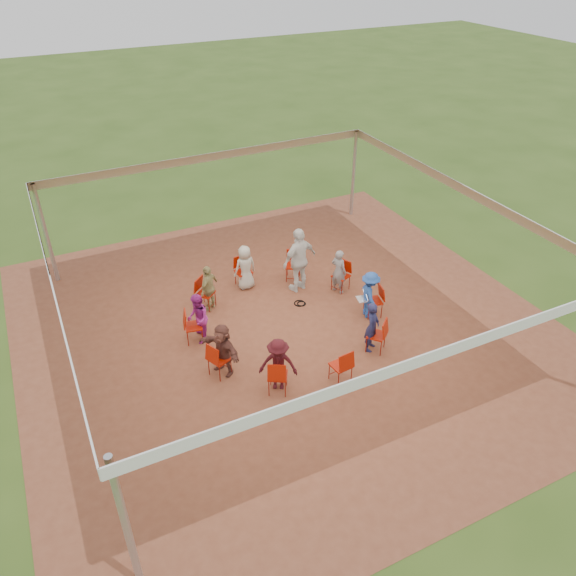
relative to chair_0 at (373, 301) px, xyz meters
name	(u,v)px	position (x,y,z in m)	size (l,w,h in m)	color
ground	(286,327)	(-2.29, 0.51, -0.45)	(80.00, 80.00, 0.00)	#324E18
dirt_patch	(286,327)	(-2.29, 0.51, -0.44)	(13.00, 13.00, 0.00)	brown
tent	(286,247)	(-2.29, 0.51, 1.92)	(10.33, 10.33, 3.00)	#B2B2B7
chair_0	(373,301)	(0.00, 0.00, 0.00)	(0.42, 0.44, 0.90)	#A61604
chair_1	(341,276)	(-0.14, 1.44, 0.00)	(0.42, 0.44, 0.90)	#A61604
chair_2	(293,266)	(-1.09, 2.53, 0.00)	(0.42, 0.44, 0.90)	#A61604
chair_3	(244,272)	(-2.51, 2.85, 0.00)	(0.42, 0.44, 0.90)	#A61604
chair_4	(206,294)	(-3.84, 2.27, 0.00)	(0.42, 0.44, 0.90)	#A61604
chair_5	(194,326)	(-4.58, 1.02, 0.00)	(0.42, 0.44, 0.90)	#A61604
chair_6	(219,359)	(-4.44, -0.42, 0.00)	(0.42, 0.44, 0.90)	#A61604
chair_7	(278,376)	(-3.48, -1.50, 0.00)	(0.42, 0.44, 0.90)	#A61604
chair_8	(341,365)	(-2.07, -1.82, 0.00)	(0.42, 0.44, 0.90)	#A61604
chair_9	(376,335)	(-0.74, -1.25, 0.00)	(0.42, 0.44, 0.90)	#A61604
person_seated_0	(370,295)	(-0.12, 0.03, 0.21)	(0.85, 0.42, 1.32)	#224BA0
person_seated_1	(339,271)	(-0.25, 1.39, 0.21)	(0.48, 0.32, 1.32)	gray
person_seated_2	(245,267)	(-2.50, 2.73, 0.21)	(0.64, 0.36, 1.32)	#B0AF9E
person_seated_3	(209,288)	(-3.76, 2.18, 0.21)	(0.77, 0.40, 1.32)	tan
person_seated_4	(198,319)	(-4.46, 1.00, 0.21)	(0.64, 0.37, 1.32)	#992182
person_seated_5	(223,349)	(-4.33, -0.37, 0.21)	(1.22, 0.46, 1.32)	brown
person_seated_6	(278,365)	(-3.42, -1.40, 0.21)	(0.85, 0.42, 1.32)	#3A0E13
person_seated_7	(372,327)	(-0.82, -1.16, 0.21)	(0.48, 0.32, 1.32)	#1D1E44
standing_person	(299,260)	(-1.18, 1.98, 0.51)	(1.12, 0.57, 1.91)	silver
cable_coil	(300,303)	(-1.49, 1.29, -0.43)	(0.36, 0.36, 0.03)	black
laptop	(364,297)	(-0.28, 0.06, 0.17)	(0.32, 0.37, 0.22)	#B7B7BC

